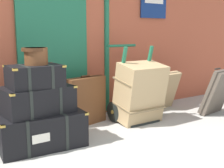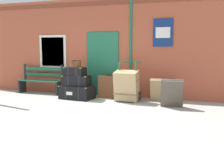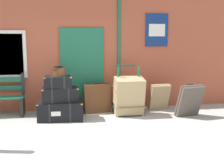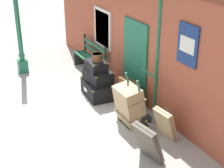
{
  "view_description": "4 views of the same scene",
  "coord_description": "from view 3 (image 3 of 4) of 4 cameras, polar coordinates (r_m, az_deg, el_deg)",
  "views": [
    {
      "loc": [
        -1.69,
        -1.72,
        1.38
      ],
      "look_at": [
        0.63,
        1.73,
        0.64
      ],
      "focal_mm": 46.99,
      "sensor_mm": 36.0,
      "label": 1
    },
    {
      "loc": [
        3.45,
        -6.21,
        1.62
      ],
      "look_at": [
        0.62,
        1.72,
        0.5
      ],
      "focal_mm": 45.02,
      "sensor_mm": 36.0,
      "label": 2
    },
    {
      "loc": [
        -0.39,
        -4.76,
        1.83
      ],
      "look_at": [
        0.69,
        1.64,
        0.78
      ],
      "focal_mm": 45.12,
      "sensor_mm": 36.0,
      "label": 3
    },
    {
      "loc": [
        7.04,
        -1.84,
        4.13
      ],
      "look_at": [
        0.35,
        1.61,
        0.7
      ],
      "focal_mm": 54.78,
      "sensor_mm": 36.0,
      "label": 4
    }
  ],
  "objects": [
    {
      "name": "steamer_trunk_top",
      "position": [
        6.44,
        -10.85,
        0.44
      ],
      "size": [
        0.61,
        0.45,
        0.27
      ],
      "color": "black",
      "rests_on": "steamer_trunk_middle"
    },
    {
      "name": "brick_facade",
      "position": [
        7.37,
        -6.67,
        7.31
      ],
      "size": [
        10.4,
        0.35,
        3.2
      ],
      "color": "#AD5138",
      "rests_on": "ground"
    },
    {
      "name": "suitcase_beige",
      "position": [
        6.85,
        15.46,
        -3.3
      ],
      "size": [
        0.64,
        0.47,
        0.79
      ],
      "color": "#51473D",
      "rests_on": "ground"
    },
    {
      "name": "ground_plane",
      "position": [
        5.12,
        -4.66,
        -11.8
      ],
      "size": [
        60.0,
        60.0,
        0.0
      ],
      "primitive_type": "plane",
      "color": "#A3A099"
    },
    {
      "name": "steamer_trunk_middle",
      "position": [
        6.53,
        -10.54,
        -2.02
      ],
      "size": [
        0.85,
        0.61,
        0.33
      ],
      "color": "black",
      "rests_on": "steamer_trunk_base"
    },
    {
      "name": "round_hatbox",
      "position": [
        6.43,
        -10.63,
        2.64
      ],
      "size": [
        0.3,
        0.29,
        0.2
      ],
      "color": "brown",
      "rests_on": "steamer_trunk_top"
    },
    {
      "name": "steamer_trunk_base",
      "position": [
        6.59,
        -10.27,
        -5.21
      ],
      "size": [
        1.06,
        0.73,
        0.43
      ],
      "color": "black",
      "rests_on": "ground"
    },
    {
      "name": "porters_trolley",
      "position": [
        6.96,
        3.09,
        -3.8
      ],
      "size": [
        0.71,
        0.66,
        1.18
      ],
      "color": "black",
      "rests_on": "ground"
    },
    {
      "name": "suitcase_umber",
      "position": [
        7.03,
        -3.06,
        -2.93
      ],
      "size": [
        0.68,
        0.31,
        0.76
      ],
      "color": "brown",
      "rests_on": "ground"
    },
    {
      "name": "suitcase_caramel",
      "position": [
        7.36,
        9.56,
        -2.6
      ],
      "size": [
        0.54,
        0.38,
        0.7
      ],
      "color": "tan",
      "rests_on": "ground"
    },
    {
      "name": "large_brown_trunk",
      "position": [
        6.75,
        3.44,
        -2.46
      ],
      "size": [
        0.7,
        0.58,
        0.94
      ],
      "color": "tan",
      "rests_on": "ground"
    }
  ]
}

